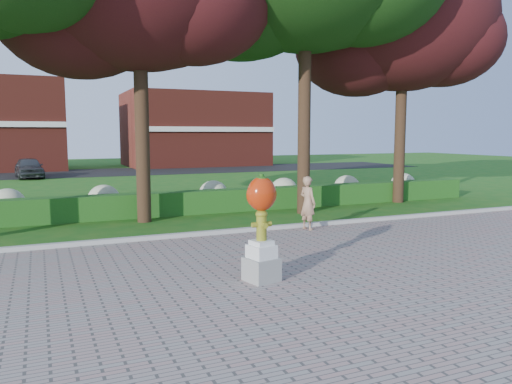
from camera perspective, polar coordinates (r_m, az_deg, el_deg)
ground at (r=11.38m, az=3.37°, el=-7.54°), size 100.00×100.00×0.00m
walkway at (r=8.17m, az=16.53°, el=-13.42°), size 40.00×14.00×0.04m
curb at (r=14.04m, az=-2.20°, el=-4.50°), size 40.00×0.18×0.15m
lawn_hedge at (r=17.73m, az=-6.92°, el=-1.15°), size 24.00×0.70×0.80m
hydrangea_row at (r=18.82m, az=-6.13°, el=-0.23°), size 20.10×1.10×0.99m
street at (r=38.27m, az=-15.98°, el=2.21°), size 50.00×8.00×0.02m
building_right at (r=45.73m, az=-7.08°, el=7.09°), size 12.00×8.00×6.40m
tree_far_right at (r=21.61m, az=16.17°, el=17.53°), size 7.88×6.72×10.21m
hydrant_sculpture at (r=9.28m, az=0.64°, el=-3.77°), size 0.66×0.66×2.02m
woman at (r=14.43m, az=5.94°, el=-1.26°), size 0.49×0.64×1.55m
parked_car at (r=34.90m, az=-24.52°, el=2.56°), size 1.96×3.99×1.31m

